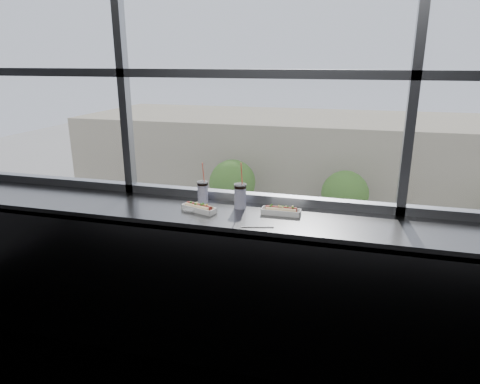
% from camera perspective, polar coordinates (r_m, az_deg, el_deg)
% --- Properties ---
extents(wall_back_lower, '(6.00, 0.00, 6.00)m').
position_cam_1_polar(wall_back_lower, '(3.34, 1.91, -10.23)').
color(wall_back_lower, black).
rests_on(wall_back_lower, ground).
extents(window_glass, '(6.00, 0.00, 6.00)m').
position_cam_1_polar(window_glass, '(2.99, 2.36, 21.23)').
color(window_glass, silver).
rests_on(window_glass, ground).
extents(window_mullions, '(6.00, 0.08, 2.40)m').
position_cam_1_polar(window_mullions, '(2.97, 2.26, 21.26)').
color(window_mullions, gray).
rests_on(window_mullions, ground).
extents(counter, '(6.00, 0.55, 0.06)m').
position_cam_1_polar(counter, '(2.89, 0.74, -3.48)').
color(counter, slate).
rests_on(counter, ground).
extents(counter_fascia, '(6.00, 0.04, 1.04)m').
position_cam_1_polar(counter_fascia, '(2.90, -0.61, -14.90)').
color(counter_fascia, slate).
rests_on(counter_fascia, ground).
extents(hotdog_tray_left, '(0.26, 0.16, 0.06)m').
position_cam_1_polar(hotdog_tray_left, '(2.93, -5.49, -2.10)').
color(hotdog_tray_left, white).
rests_on(hotdog_tray_left, counter).
extents(hotdog_tray_right, '(0.26, 0.09, 0.06)m').
position_cam_1_polar(hotdog_tray_right, '(2.87, 5.51, -2.49)').
color(hotdog_tray_right, white).
rests_on(hotdog_tray_right, counter).
extents(soda_cup_left, '(0.08, 0.08, 0.30)m').
position_cam_1_polar(soda_cup_left, '(3.08, -4.99, 0.14)').
color(soda_cup_left, white).
rests_on(soda_cup_left, counter).
extents(soda_cup_right, '(0.09, 0.09, 0.33)m').
position_cam_1_polar(soda_cup_right, '(2.96, 0.03, -0.36)').
color(soda_cup_right, white).
rests_on(soda_cup_right, counter).
extents(loose_straw, '(0.20, 0.05, 0.01)m').
position_cam_1_polar(loose_straw, '(2.64, 2.34, -4.68)').
color(loose_straw, white).
rests_on(loose_straw, counter).
extents(wrapper, '(0.10, 0.07, 0.02)m').
position_cam_1_polar(wrapper, '(2.93, -6.76, -2.38)').
color(wrapper, silver).
rests_on(wrapper, counter).
extents(plaza_ground, '(120.00, 120.00, 0.00)m').
position_cam_1_polar(plaza_ground, '(48.20, 13.86, 0.92)').
color(plaza_ground, '#A9A6A0').
rests_on(plaza_ground, ground).
extents(street_asphalt, '(80.00, 10.00, 0.06)m').
position_cam_1_polar(street_asphalt, '(26.36, 12.06, -12.93)').
color(street_asphalt, black).
rests_on(street_asphalt, plaza_ground).
extents(far_sidewalk, '(80.00, 6.00, 0.04)m').
position_cam_1_polar(far_sidewalk, '(33.55, 12.95, -6.21)').
color(far_sidewalk, '#A9A6A0').
rests_on(far_sidewalk, plaza_ground).
extents(far_building, '(50.00, 14.00, 8.00)m').
position_cam_1_polar(far_building, '(41.89, 13.99, 4.14)').
color(far_building, tan).
rests_on(far_building, plaza_ground).
extents(car_near_b, '(3.66, 7.17, 2.29)m').
position_cam_1_polar(car_near_b, '(23.47, -5.11, -13.31)').
color(car_near_b, '#313030').
rests_on(car_near_b, street_asphalt).
extents(car_far_a, '(2.67, 5.85, 1.92)m').
position_cam_1_polar(car_far_a, '(31.47, -6.54, -5.49)').
color(car_far_a, black).
rests_on(car_far_a, street_asphalt).
extents(car_far_b, '(3.12, 6.87, 2.25)m').
position_cam_1_polar(car_far_b, '(29.48, 18.14, -7.54)').
color(car_far_b, '#592715').
rests_on(car_far_b, street_asphalt).
extents(car_near_a, '(3.64, 7.14, 2.28)m').
position_cam_1_polar(car_near_a, '(26.29, -19.09, -10.72)').
color(car_near_a, gray).
rests_on(car_near_a, street_asphalt).
extents(pedestrian_c, '(0.89, 0.67, 2.01)m').
position_cam_1_polar(pedestrian_c, '(33.86, 23.91, -5.21)').
color(pedestrian_c, '#66605B').
rests_on(pedestrian_c, far_sidewalk).
extents(pedestrian_b, '(0.83, 0.62, 1.86)m').
position_cam_1_polar(pedestrian_b, '(33.98, 12.74, -4.15)').
color(pedestrian_b, '#66605B').
rests_on(pedestrian_b, far_sidewalk).
extents(pedestrian_d, '(0.91, 0.68, 2.04)m').
position_cam_1_polar(pedestrian_d, '(33.78, 27.36, -5.70)').
color(pedestrian_d, '#66605B').
rests_on(pedestrian_d, far_sidewalk).
extents(tree_left, '(3.67, 3.67, 5.73)m').
position_cam_1_polar(tree_left, '(33.47, -1.01, 1.22)').
color(tree_left, '#47382B').
rests_on(tree_left, far_sidewalk).
extents(tree_center, '(3.47, 3.47, 5.42)m').
position_cam_1_polar(tree_center, '(32.29, 13.81, -0.27)').
color(tree_center, '#47382B').
rests_on(tree_center, far_sidewalk).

